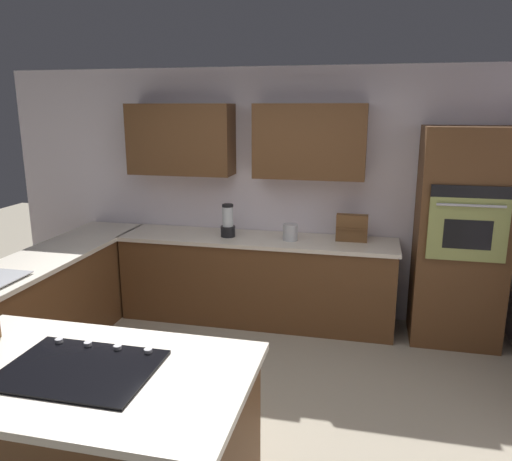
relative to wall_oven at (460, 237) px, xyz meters
name	(u,v)px	position (x,y,z in m)	size (l,w,h in m)	color
ground_plane	(218,414)	(1.85, 1.72, -1.02)	(14.00, 14.00, 0.00)	#9E937F
wall_back	(266,180)	(1.92, -0.33, 0.43)	(6.00, 0.44, 2.60)	silver
lower_cabinets_back	(257,281)	(1.95, 0.00, -0.59)	(2.80, 0.60, 0.86)	brown
countertop_back	(257,240)	(1.95, 0.00, -0.14)	(2.84, 0.64, 0.04)	silver
lower_cabinets_side	(42,309)	(3.67, 1.17, -0.59)	(0.60, 2.90, 0.86)	brown
countertop_side	(36,262)	(3.67, 1.17, -0.14)	(0.64, 2.94, 0.04)	silver
island_base	(87,450)	(2.23, 2.79, -0.59)	(1.68, 0.96, 0.86)	brown
island_top	(80,374)	(2.23, 2.79, -0.14)	(1.76, 1.04, 0.04)	silver
wall_oven	(460,237)	(0.00, 0.00, 0.00)	(0.80, 0.66, 2.04)	brown
cooktop	(80,368)	(2.23, 2.79, -0.11)	(0.76, 0.56, 0.03)	black
blender	(228,223)	(2.25, 0.01, 0.02)	(0.15, 0.15, 0.34)	black
spice_rack	(352,228)	(1.00, -0.08, 0.01)	(0.31, 0.11, 0.27)	brown
kettle	(290,232)	(1.60, 0.01, -0.04)	(0.15, 0.15, 0.16)	#B7BABF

